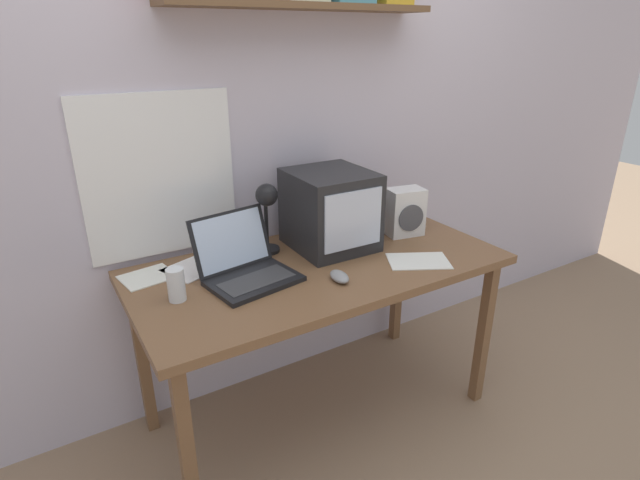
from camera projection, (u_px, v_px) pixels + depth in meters
The scene contains 12 objects.
ground_plane at pixel (320, 411), 2.28m from camera, with size 12.00×12.00×0.00m, color #96785E.
back_wall at pixel (270, 106), 2.10m from camera, with size 5.60×0.24×2.60m.
corner_desk at pixel (320, 278), 2.02m from camera, with size 1.48×0.73×0.75m.
crt_monitor at pixel (330, 210), 2.10m from camera, with size 0.33×0.35×0.33m.
laptop at pixel (244, 263), 1.86m from camera, with size 0.36×0.34×0.23m.
desk_lamp at pixel (267, 207), 1.99m from camera, with size 0.11×0.15×0.31m.
juice_glass at pixel (176, 286), 1.70m from camera, with size 0.06×0.06×0.12m.
space_heater at pixel (405, 212), 2.25m from camera, with size 0.18×0.14×0.21m.
computer_mouse at pixel (339, 276), 1.85m from camera, with size 0.07×0.11×0.03m.
printed_handout at pixel (148, 277), 1.88m from camera, with size 0.21×0.19×0.00m.
loose_paper_near_monitor at pixel (192, 269), 1.94m from camera, with size 0.24×0.23×0.00m.
open_notebook at pixel (418, 261), 2.01m from camera, with size 0.29×0.26×0.00m.
Camera 1 is at (-0.94, -1.54, 1.59)m, focal length 28.00 mm.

